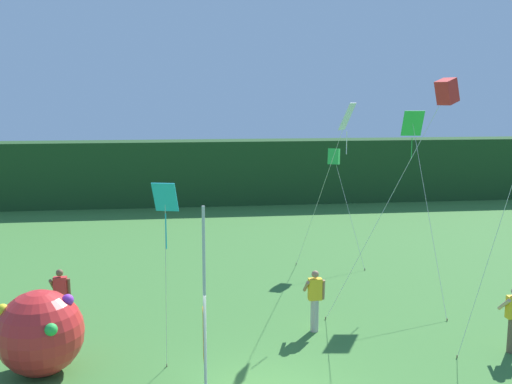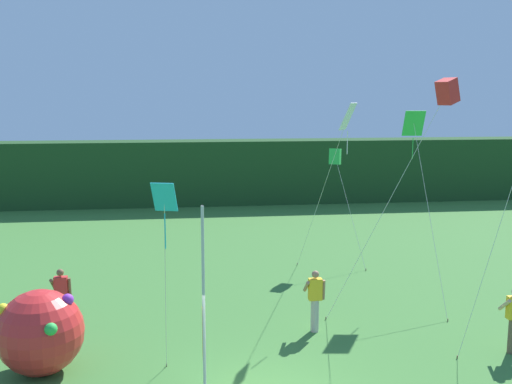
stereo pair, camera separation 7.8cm
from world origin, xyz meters
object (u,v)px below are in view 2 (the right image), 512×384
(person_near_banner, at_px, (315,299))
(kite_green_diamond_0, at_px, (415,131))
(kite_red_box_2, at_px, (447,93))
(banner_flag, at_px, (203,312))
(kite_green_box_1, at_px, (335,157))
(kite_cyan_diamond_5, at_px, (164,211))
(kite_white_diamond_4, at_px, (345,126))
(person_mid_field, at_px, (61,295))
(inflatable_balloon, at_px, (40,332))

(person_near_banner, distance_m, kite_green_diamond_0, 6.90)
(kite_red_box_2, bearing_deg, banner_flag, -152.93)
(kite_green_diamond_0, relative_size, kite_green_box_1, 1.34)
(kite_green_diamond_0, height_order, kite_red_box_2, kite_red_box_2)
(kite_green_diamond_0, bearing_deg, banner_flag, -135.14)
(kite_green_box_1, relative_size, kite_cyan_diamond_5, 0.93)
(kite_red_box_2, bearing_deg, kite_white_diamond_4, 122.29)
(banner_flag, relative_size, kite_white_diamond_4, 0.69)
(banner_flag, relative_size, kite_red_box_2, 0.63)
(kite_green_box_1, xyz_separation_m, kite_red_box_2, (0.94, -7.43, 2.38))
(kite_red_box_2, bearing_deg, kite_cyan_diamond_5, -155.67)
(person_near_banner, bearing_deg, kite_white_diamond_4, 60.94)
(kite_white_diamond_4, relative_size, kite_cyan_diamond_5, 1.31)
(banner_flag, bearing_deg, person_mid_field, 127.27)
(kite_red_box_2, distance_m, kite_white_diamond_4, 3.58)
(kite_green_diamond_0, bearing_deg, person_near_banner, -138.78)
(banner_flag, bearing_deg, kite_red_box_2, 27.07)
(person_near_banner, height_order, kite_green_diamond_0, kite_green_diamond_0)
(kite_green_box_1, bearing_deg, kite_red_box_2, -82.80)
(person_mid_field, bearing_deg, kite_green_diamond_0, 11.00)
(person_near_banner, height_order, person_mid_field, person_near_banner)
(person_near_banner, xyz_separation_m, inflatable_balloon, (-6.78, -1.62, 0.08))
(kite_green_box_1, distance_m, kite_red_box_2, 7.86)
(person_near_banner, distance_m, inflatable_balloon, 6.97)
(kite_white_diamond_4, bearing_deg, inflatable_balloon, -152.78)
(kite_red_box_2, xyz_separation_m, kite_cyan_diamond_5, (-7.13, -3.22, -2.31))
(person_mid_field, xyz_separation_m, inflatable_balloon, (0.14, -3.05, 0.15))
(kite_green_box_1, distance_m, kite_cyan_diamond_5, 12.33)
(inflatable_balloon, height_order, kite_cyan_diamond_5, kite_cyan_diamond_5)
(person_near_banner, relative_size, person_mid_field, 1.08)
(banner_flag, relative_size, kite_green_diamond_0, 0.73)
(banner_flag, xyz_separation_m, person_near_banner, (3.11, 3.58, -1.13))
(kite_green_box_1, bearing_deg, banner_flag, -117.05)
(banner_flag, distance_m, person_mid_field, 6.40)
(kite_red_box_2, relative_size, kite_cyan_diamond_5, 1.45)
(person_near_banner, relative_size, inflatable_balloon, 0.87)
(kite_green_diamond_0, bearing_deg, kite_red_box_2, -101.22)
(kite_red_box_2, bearing_deg, person_near_banner, 174.68)
(person_mid_field, xyz_separation_m, kite_white_diamond_4, (8.37, 1.19, 4.60))
(kite_green_box_1, bearing_deg, kite_cyan_diamond_5, -120.15)
(person_near_banner, xyz_separation_m, kite_green_diamond_0, (4.06, 3.56, 4.30))
(kite_green_box_1, xyz_separation_m, kite_cyan_diamond_5, (-6.19, -10.66, 0.08))
(banner_flag, height_order, kite_green_box_1, kite_green_box_1)
(kite_green_diamond_0, relative_size, kite_cyan_diamond_5, 1.25)
(person_mid_field, distance_m, inflatable_balloon, 3.05)
(inflatable_balloon, bearing_deg, kite_green_box_1, 43.77)
(kite_red_box_2, distance_m, kite_cyan_diamond_5, 8.16)
(banner_flag, bearing_deg, person_near_banner, 49.00)
(banner_flag, xyz_separation_m, kite_green_box_1, (5.47, 10.71, 1.98))
(person_mid_field, bearing_deg, kite_green_box_1, 31.59)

